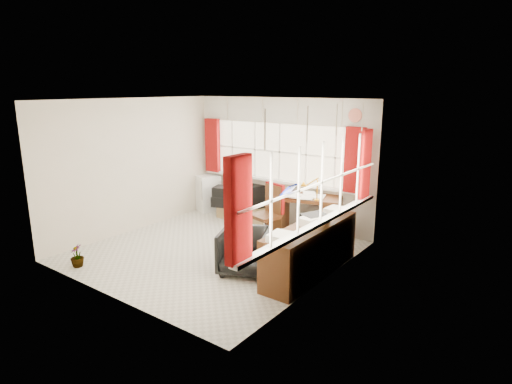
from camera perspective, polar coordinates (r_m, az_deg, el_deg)
ground at (r=7.30m, az=-5.59°, el=-7.88°), size 4.00×4.00×0.00m
room_walls at (r=6.89m, az=-5.88°, el=3.80°), size 4.00×4.00×4.00m
window_back at (r=8.51m, az=3.03°, el=1.96°), size 3.70×0.12×3.60m
window_right at (r=5.92m, az=8.37°, el=-3.47°), size 0.12×3.70×3.60m
curtains at (r=7.08m, az=4.78°, el=3.72°), size 3.83×3.83×1.15m
overhead_cabinets at (r=7.00m, az=5.54°, el=10.15°), size 3.98×3.98×0.48m
desk at (r=7.93m, az=6.47°, el=-2.87°), size 1.45×1.02×0.80m
desk_lamp at (r=7.49m, az=8.18°, el=0.97°), size 0.17×0.16×0.41m
task_chair at (r=7.47m, az=1.92°, el=-2.69°), size 0.55×0.57×1.07m
office_chair at (r=6.38m, az=-1.54°, el=-7.90°), size 0.95×0.96×0.66m
radiator at (r=7.29m, az=-2.59°, el=-5.95°), size 0.37×0.15×0.55m
credenza at (r=6.37m, az=7.34°, el=-7.49°), size 0.50×2.00×0.85m
file_tray at (r=6.37m, az=7.82°, el=-3.47°), size 0.40×0.44×0.12m
tv_bench at (r=8.84m, az=-0.82°, el=-3.05°), size 1.40×0.50×0.25m
crt_tv at (r=8.90m, az=-1.05°, el=-0.52°), size 0.63×0.60×0.47m
hifi_stack at (r=8.98m, az=-3.91°, el=-0.66°), size 0.67×0.53×0.42m
mini_fridge at (r=9.61m, az=-6.49°, el=-0.09°), size 0.60×0.61×0.79m
spray_bottle_a at (r=8.11m, az=-3.81°, el=-4.44°), size 0.16×0.16×0.31m
spray_bottle_b at (r=7.90m, az=-0.18°, el=-5.41°), size 0.09×0.09×0.17m
flower_vase at (r=7.16m, az=-22.76°, el=-7.84°), size 0.26×0.26×0.36m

